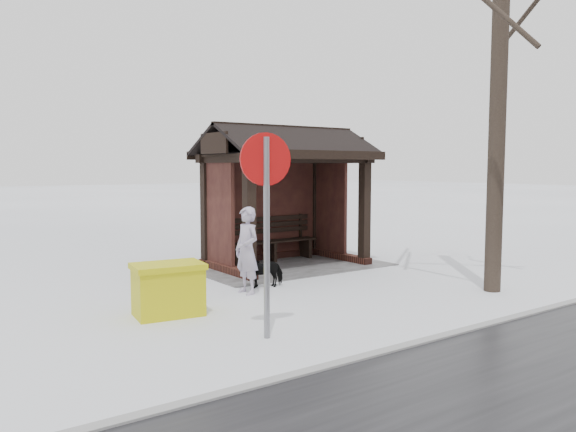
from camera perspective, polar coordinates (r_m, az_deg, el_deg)
The scene contains 8 objects.
ground at distance 12.51m, azimuth -0.18°, elevation -5.05°, with size 120.00×120.00×0.00m, color white.
kerb at distance 8.71m, azimuth 21.41°, elevation -9.80°, with size 120.00×0.15×0.06m, color gray.
trampled_patch at distance 12.67m, azimuth -0.70°, elevation -4.88°, with size 4.20×3.20×0.02m, color gray.
bus_shelter at distance 12.45m, azimuth -0.60°, elevation 4.91°, with size 3.60×2.40×3.09m.
pedestrian at distance 9.69m, azimuth -4.20°, elevation -3.50°, with size 0.55×0.36×1.50m, color #A69BB6.
dog at distance 10.29m, azimuth -2.56°, elevation -5.53°, with size 0.33×0.72×0.61m, color black.
grit_bin at distance 8.50m, azimuth -12.08°, elevation -7.27°, with size 1.09×0.82×0.77m.
road_sign at distance 7.04m, azimuth -2.27°, elevation 2.35°, with size 0.65×0.19×2.61m.
Camera 1 is at (7.07, 10.09, 2.18)m, focal length 35.00 mm.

